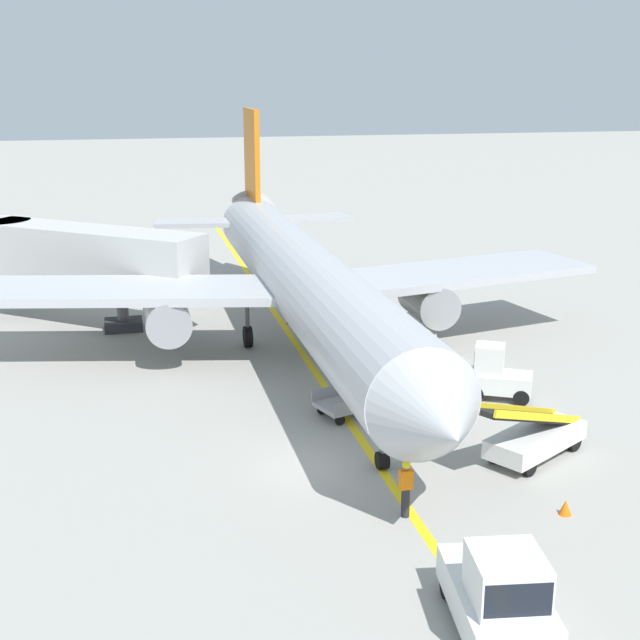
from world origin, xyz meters
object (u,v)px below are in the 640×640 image
object	(u,v)px
belt_loader_forward_hold	(534,435)
ground_crew_marshaller	(406,487)
baggage_tug_near_wing	(496,375)
belt_loader_aft_hold	(416,349)
jet_bridge	(67,253)
airliner	(302,278)
baggage_cart_loaded	(355,401)
pushback_tug	(500,594)
safety_cone_nose_left	(565,507)
safety_cone_nose_right	(289,320)

from	to	relation	value
belt_loader_forward_hold	ground_crew_marshaller	xyz separation A→B (m)	(-5.23, -2.76, 0.13)
baggage_tug_near_wing	ground_crew_marshaller	world-z (taller)	baggage_tug_near_wing
baggage_tug_near_wing	belt_loader_aft_hold	world-z (taller)	belt_loader_aft_hold
jet_bridge	ground_crew_marshaller	size ratio (longest dim) A/B	6.82
airliner	ground_crew_marshaller	bearing A→B (deg)	-90.85
jet_bridge	baggage_cart_loaded	size ratio (longest dim) A/B	3.04
belt_loader_aft_hold	baggage_cart_loaded	distance (m)	6.01
pushback_tug	belt_loader_aft_hold	world-z (taller)	belt_loader_aft_hold
belt_loader_forward_hold	belt_loader_aft_hold	bearing A→B (deg)	94.17
safety_cone_nose_left	safety_cone_nose_right	xyz separation A→B (m)	(-3.84, 20.74, 0.00)
pushback_tug	belt_loader_forward_hold	bearing A→B (deg)	59.18
pushback_tug	safety_cone_nose_right	world-z (taller)	pushback_tug
ground_crew_marshaller	safety_cone_nose_left	distance (m)	4.56
airliner	safety_cone_nose_left	size ratio (longest dim) A/B	80.03
jet_bridge	pushback_tug	xyz separation A→B (m)	(10.24, -28.06, -2.55)
airliner	belt_loader_aft_hold	bearing A→B (deg)	-33.62
baggage_tug_near_wing	belt_loader_aft_hold	distance (m)	4.56
safety_cone_nose_left	baggage_tug_near_wing	bearing A→B (deg)	78.25
ground_crew_marshaller	pushback_tug	bearing A→B (deg)	-86.77
safety_cone_nose_left	ground_crew_marshaller	bearing A→B (deg)	168.30
jet_bridge	safety_cone_nose_left	bearing A→B (deg)	-58.58
belt_loader_forward_hold	safety_cone_nose_left	xyz separation A→B (m)	(-0.82, -3.68, -0.56)
baggage_tug_near_wing	belt_loader_forward_hold	bearing A→B (deg)	-101.16
baggage_cart_loaded	ground_crew_marshaller	size ratio (longest dim) A/B	2.24
safety_cone_nose_left	jet_bridge	bearing A→B (deg)	121.42
airliner	ground_crew_marshaller	distance (m)	15.34
airliner	belt_loader_aft_hold	world-z (taller)	airliner
pushback_tug	belt_loader_aft_hold	xyz separation A→B (m)	(4.23, 17.75, -0.22)
baggage_tug_near_wing	baggage_cart_loaded	xyz separation A→B (m)	(-5.62, -0.35, -0.46)
pushback_tug	baggage_cart_loaded	xyz separation A→B (m)	(0.34, 13.18, -0.53)
airliner	pushback_tug	distance (m)	20.77
belt_loader_forward_hold	safety_cone_nose_right	size ratio (longest dim) A/B	11.20
baggage_tug_near_wing	safety_cone_nose_left	bearing A→B (deg)	-101.75
jet_bridge	belt_loader_aft_hold	world-z (taller)	jet_bridge
ground_crew_marshaller	jet_bridge	bearing A→B (deg)	113.75
jet_bridge	belt_loader_aft_hold	bearing A→B (deg)	-35.47
belt_loader_aft_hold	safety_cone_nose_left	distance (m)	13.19
jet_bridge	baggage_cart_loaded	distance (m)	18.52
baggage_cart_loaded	ground_crew_marshaller	bearing A→B (deg)	-94.85
pushback_tug	ground_crew_marshaller	xyz separation A→B (m)	(-0.31, 5.49, -0.08)
baggage_tug_near_wing	belt_loader_forward_hold	distance (m)	5.38
baggage_cart_loaded	pushback_tug	bearing A→B (deg)	-91.48
ground_crew_marshaller	baggage_cart_loaded	bearing A→B (deg)	85.15
safety_cone_nose_right	safety_cone_nose_left	bearing A→B (deg)	-79.50
pushback_tug	baggage_cart_loaded	distance (m)	13.20
ground_crew_marshaller	safety_cone_nose_left	world-z (taller)	ground_crew_marshaller
belt_loader_aft_hold	safety_cone_nose_right	distance (m)	8.56
belt_loader_aft_hold	safety_cone_nose_left	bearing A→B (deg)	-90.56
belt_loader_aft_hold	jet_bridge	bearing A→B (deg)	144.53
safety_cone_nose_left	safety_cone_nose_right	bearing A→B (deg)	100.50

